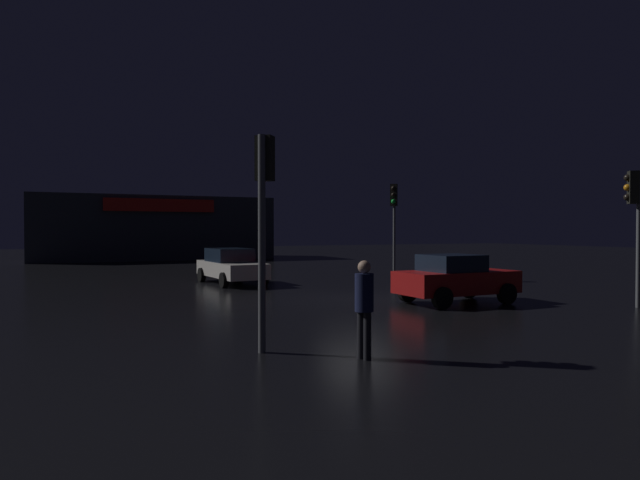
{
  "coord_description": "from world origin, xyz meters",
  "views": [
    {
      "loc": [
        -8.9,
        -16.33,
        2.33
      ],
      "look_at": [
        1.66,
        6.76,
        1.87
      ],
      "focal_mm": 30.97,
      "sensor_mm": 36.0,
      "label": 1
    }
  ],
  "objects_px": {
    "traffic_signal_main": "(394,209)",
    "pedestrian": "(364,301)",
    "traffic_signal_cross_left": "(264,198)",
    "car_near": "(231,266)",
    "store_building": "(154,228)",
    "traffic_signal_opposite": "(634,207)",
    "car_far": "(455,278)"
  },
  "relations": [
    {
      "from": "traffic_signal_cross_left",
      "to": "car_near",
      "type": "xyz_separation_m",
      "value": [
        3.02,
        13.37,
        -2.17
      ]
    },
    {
      "from": "traffic_signal_cross_left",
      "to": "car_near",
      "type": "distance_m",
      "value": 13.88
    },
    {
      "from": "store_building",
      "to": "traffic_signal_cross_left",
      "type": "bearing_deg",
      "value": -94.6
    },
    {
      "from": "car_far",
      "to": "store_building",
      "type": "bearing_deg",
      "value": 98.78
    },
    {
      "from": "car_near",
      "to": "pedestrian",
      "type": "height_order",
      "value": "pedestrian"
    },
    {
      "from": "traffic_signal_cross_left",
      "to": "store_building",
      "type": "bearing_deg",
      "value": 85.4
    },
    {
      "from": "traffic_signal_main",
      "to": "car_near",
      "type": "distance_m",
      "value": 8.11
    },
    {
      "from": "traffic_signal_main",
      "to": "car_near",
      "type": "height_order",
      "value": "traffic_signal_main"
    },
    {
      "from": "traffic_signal_main",
      "to": "traffic_signal_cross_left",
      "type": "distance_m",
      "value": 16.26
    },
    {
      "from": "traffic_signal_main",
      "to": "store_building",
      "type": "bearing_deg",
      "value": 108.05
    },
    {
      "from": "store_building",
      "to": "traffic_signal_cross_left",
      "type": "xyz_separation_m",
      "value": [
        -2.9,
        -36.04,
        0.45
      ]
    },
    {
      "from": "traffic_signal_cross_left",
      "to": "traffic_signal_main",
      "type": "bearing_deg",
      "value": 49.07
    },
    {
      "from": "pedestrian",
      "to": "traffic_signal_main",
      "type": "bearing_deg",
      "value": 55.96
    },
    {
      "from": "car_near",
      "to": "store_building",
      "type": "bearing_deg",
      "value": 90.31
    },
    {
      "from": "car_far",
      "to": "pedestrian",
      "type": "bearing_deg",
      "value": -139.27
    },
    {
      "from": "car_far",
      "to": "traffic_signal_main",
      "type": "bearing_deg",
      "value": 70.88
    },
    {
      "from": "traffic_signal_main",
      "to": "traffic_signal_opposite",
      "type": "height_order",
      "value": "traffic_signal_main"
    },
    {
      "from": "traffic_signal_opposite",
      "to": "traffic_signal_main",
      "type": "bearing_deg",
      "value": 97.25
    },
    {
      "from": "car_near",
      "to": "car_far",
      "type": "bearing_deg",
      "value": -62.52
    },
    {
      "from": "traffic_signal_main",
      "to": "car_far",
      "type": "distance_m",
      "value": 8.98
    },
    {
      "from": "traffic_signal_opposite",
      "to": "pedestrian",
      "type": "xyz_separation_m",
      "value": [
        -10.64,
        -2.48,
        -1.99
      ]
    },
    {
      "from": "store_building",
      "to": "traffic_signal_main",
      "type": "xyz_separation_m",
      "value": [
        7.75,
        -23.77,
        0.82
      ]
    },
    {
      "from": "traffic_signal_cross_left",
      "to": "car_far",
      "type": "bearing_deg",
      "value": 27.88
    },
    {
      "from": "store_building",
      "to": "car_far",
      "type": "relative_size",
      "value": 4.69
    },
    {
      "from": "traffic_signal_opposite",
      "to": "pedestrian",
      "type": "distance_m",
      "value": 11.1
    },
    {
      "from": "traffic_signal_cross_left",
      "to": "pedestrian",
      "type": "xyz_separation_m",
      "value": [
        1.43,
        -1.37,
        -1.9
      ]
    },
    {
      "from": "traffic_signal_opposite",
      "to": "car_near",
      "type": "height_order",
      "value": "traffic_signal_opposite"
    },
    {
      "from": "store_building",
      "to": "car_far",
      "type": "xyz_separation_m",
      "value": [
        4.93,
        -31.9,
        -1.71
      ]
    },
    {
      "from": "traffic_signal_cross_left",
      "to": "traffic_signal_opposite",
      "type": "bearing_deg",
      "value": 5.24
    },
    {
      "from": "traffic_signal_main",
      "to": "pedestrian",
      "type": "distance_m",
      "value": 16.63
    },
    {
      "from": "store_building",
      "to": "pedestrian",
      "type": "height_order",
      "value": "store_building"
    },
    {
      "from": "car_far",
      "to": "pedestrian",
      "type": "relative_size",
      "value": 2.17
    }
  ]
}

